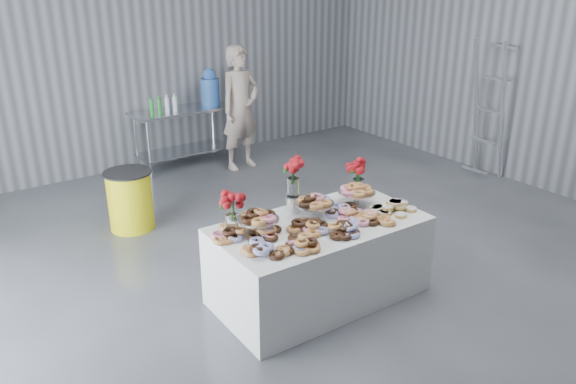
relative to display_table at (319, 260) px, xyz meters
The scene contains 16 objects.
ground 0.44m from the display_table, ahead, with size 9.00×9.00×0.00m, color #3C3E44.
display_table is the anchor object (origin of this frame).
prep_table 4.17m from the display_table, 81.45° to the left, with size 1.50×0.60×0.90m.
donut_mounds 0.42m from the display_table, 90.00° to the right, with size 1.80×0.80×0.09m, color #C57E48, non-canonical shape.
cake_stand_left 0.77m from the display_table, 163.55° to the left, with size 0.36×0.36×0.17m.
cake_stand_mid 0.54m from the display_table, 70.37° to the left, with size 0.36×0.36×0.17m.
cake_stand_right 0.77m from the display_table, 14.06° to the left, with size 0.36×0.36×0.17m.
danish_pile 0.88m from the display_table, 12.50° to the right, with size 0.48×0.48×0.11m, color silver, non-canonical shape.
bouquet_left 1.04m from the display_table, 160.37° to the left, with size 0.26×0.26×0.42m.
bouquet_right 1.02m from the display_table, 22.00° to the left, with size 0.26×0.26×0.42m.
bouquet_center 0.83m from the display_table, 96.94° to the left, with size 0.26×0.26×0.57m.
water_jug 4.33m from the display_table, 74.79° to the left, with size 0.28×0.28×0.55m.
drink_bottles 4.08m from the display_table, 85.74° to the left, with size 0.54×0.08×0.27m, color #268C33, non-canonical shape.
person 3.85m from the display_table, 69.62° to the left, with size 0.67×0.44×1.84m, color #CC8C93.
trash_barrel 2.59m from the display_table, 109.56° to the left, with size 0.55×0.55×0.70m.
stepladder 4.20m from the display_table, 16.50° to the left, with size 0.24×0.50×1.98m, color silver, non-canonical shape.
Camera 1 is at (-3.09, -3.53, 2.86)m, focal length 35.00 mm.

